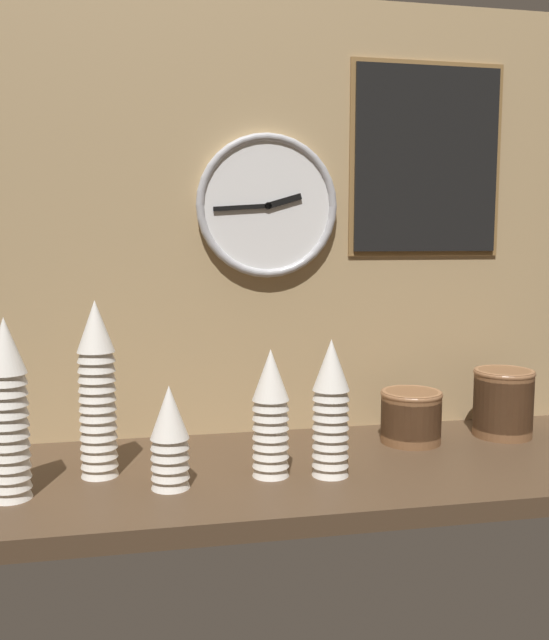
# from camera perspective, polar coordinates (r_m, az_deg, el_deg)

# --- Properties ---
(ground_plane) EXTENTS (1.60, 0.56, 0.04)m
(ground_plane) POSITION_cam_1_polar(r_m,az_deg,el_deg) (1.50, 1.99, -12.63)
(ground_plane) COLOR #4C3826
(wall_tiled_back) EXTENTS (1.60, 0.03, 1.05)m
(wall_tiled_back) POSITION_cam_1_polar(r_m,az_deg,el_deg) (1.67, -0.00, 8.40)
(wall_tiled_back) COLOR tan
(wall_tiled_back) RESTS_ON ground_plane
(cup_stack_left) EXTENTS (0.08, 0.08, 0.36)m
(cup_stack_left) POSITION_cam_1_polar(r_m,az_deg,el_deg) (1.41, -14.71, -5.69)
(cup_stack_left) COLOR white
(cup_stack_left) RESTS_ON ground_plane
(cup_stack_center) EXTENTS (0.08, 0.08, 0.26)m
(cup_stack_center) POSITION_cam_1_polar(r_m,az_deg,el_deg) (1.38, -0.33, -7.83)
(cup_stack_center) COLOR white
(cup_stack_center) RESTS_ON ground_plane
(cup_stack_center_right) EXTENTS (0.08, 0.08, 0.28)m
(cup_stack_center_right) POSITION_cam_1_polar(r_m,az_deg,el_deg) (1.38, 4.76, -7.38)
(cup_stack_center_right) COLOR white
(cup_stack_center_right) RESTS_ON ground_plane
(cup_stack_far_left) EXTENTS (0.08, 0.08, 0.34)m
(cup_stack_far_left) POSITION_cam_1_polar(r_m,az_deg,el_deg) (1.34, -21.56, -7.00)
(cup_stack_far_left) COLOR white
(cup_stack_far_left) RESTS_ON ground_plane
(cup_stack_center_left) EXTENTS (0.08, 0.08, 0.20)m
(cup_stack_center_left) POSITION_cam_1_polar(r_m,az_deg,el_deg) (1.34, -8.82, -9.70)
(cup_stack_center_left) COLOR white
(cup_stack_center_left) RESTS_ON ground_plane
(bowl_stack_right) EXTENTS (0.15, 0.15, 0.12)m
(bowl_stack_right) POSITION_cam_1_polar(r_m,az_deg,el_deg) (1.65, 11.43, -7.86)
(bowl_stack_right) COLOR brown
(bowl_stack_right) RESTS_ON ground_plane
(bowl_stack_far_right) EXTENTS (0.15, 0.15, 0.16)m
(bowl_stack_far_right) POSITION_cam_1_polar(r_m,az_deg,el_deg) (1.75, 18.70, -6.51)
(bowl_stack_far_right) COLOR brown
(bowl_stack_far_right) RESTS_ON ground_plane
(wall_clock) EXTENTS (0.34, 0.03, 0.34)m
(wall_clock) POSITION_cam_1_polar(r_m,az_deg,el_deg) (1.64, -0.61, 9.58)
(wall_clock) COLOR white
(menu_board) EXTENTS (0.40, 0.01, 0.48)m
(menu_board) POSITION_cam_1_polar(r_m,az_deg,el_deg) (1.78, 12.69, 13.02)
(menu_board) COLOR olive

